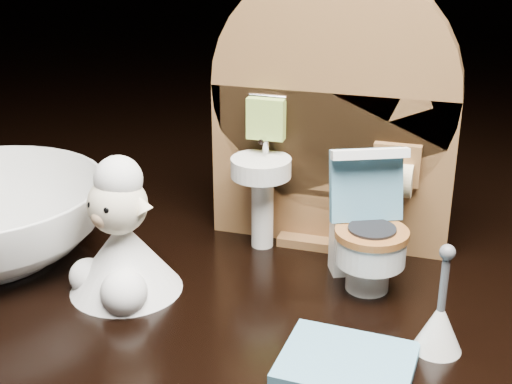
# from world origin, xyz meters

# --- Properties ---
(backdrop_panel) EXTENTS (0.13, 0.05, 0.15)m
(backdrop_panel) POSITION_xyz_m (-0.00, 0.06, 0.07)
(backdrop_panel) COLOR brown
(backdrop_panel) RESTS_ON ground
(toy_toilet) EXTENTS (0.04, 0.05, 0.07)m
(toy_toilet) POSITION_xyz_m (0.03, 0.02, 0.03)
(toy_toilet) COLOR white
(toy_toilet) RESTS_ON ground
(bath_mat) EXTENTS (0.06, 0.05, 0.00)m
(bath_mat) POSITION_xyz_m (0.03, -0.05, 0.00)
(bath_mat) COLOR teal
(bath_mat) RESTS_ON ground
(toilet_brush) EXTENTS (0.02, 0.02, 0.05)m
(toilet_brush) POSITION_xyz_m (0.07, -0.03, 0.01)
(toilet_brush) COLOR white
(toilet_brush) RESTS_ON ground
(plush_lamb) EXTENTS (0.05, 0.06, 0.07)m
(plush_lamb) POSITION_xyz_m (-0.08, -0.02, 0.02)
(plush_lamb) COLOR white
(plush_lamb) RESTS_ON ground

